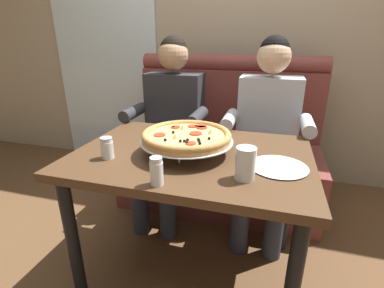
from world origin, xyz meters
TOP-DOWN VIEW (x-y plane):
  - ground_plane at (0.00, 0.00)m, footprint 16.00×16.00m
  - back_wall_with_window at (0.00, 1.44)m, footprint 6.00×0.12m
  - window_panel at (-1.29, 1.37)m, footprint 1.10×0.02m
  - booth_bench at (0.00, 0.87)m, footprint 1.49×0.78m
  - dining_table at (0.00, 0.00)m, footprint 1.13×0.80m
  - diner_left at (-0.33, 0.60)m, footprint 0.54×0.64m
  - diner_right at (0.33, 0.60)m, footprint 0.54×0.64m
  - pizza at (-0.02, -0.02)m, footprint 0.44×0.44m
  - shaker_oregano at (-0.04, -0.35)m, footprint 0.05×0.05m
  - shaker_parmesan at (-0.36, -0.17)m, footprint 0.06×0.06m
  - plate_near_left at (0.40, -0.06)m, footprint 0.25×0.25m
  - drinking_glass at (0.28, -0.21)m, footprint 0.08×0.08m
  - patio_chair at (-1.31, 2.20)m, footprint 0.42×0.42m

SIDE VIEW (x-z plane):
  - ground_plane at x=0.00m, z-range 0.00..0.00m
  - booth_bench at x=0.00m, z-range -0.17..0.96m
  - patio_chair at x=-1.31m, z-range 0.09..0.95m
  - dining_table at x=0.00m, z-range 0.27..1.00m
  - diner_left at x=-0.33m, z-range 0.07..1.35m
  - diner_right at x=0.33m, z-range 0.07..1.35m
  - plate_near_left at x=0.40m, z-range 0.73..0.75m
  - shaker_parmesan at x=-0.36m, z-range 0.73..0.83m
  - shaker_oregano at x=-0.04m, z-range 0.73..0.84m
  - drinking_glass at x=0.28m, z-range 0.73..0.86m
  - pizza at x=-0.02m, z-range 0.76..0.88m
  - back_wall_with_window at x=0.00m, z-range 0.00..2.80m
  - window_panel at x=-1.29m, z-range 0.00..2.80m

